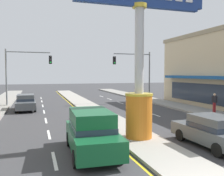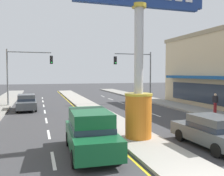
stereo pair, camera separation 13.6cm
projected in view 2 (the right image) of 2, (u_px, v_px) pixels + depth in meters
The scene contains 10 objects.
median_strip at pixel (92, 109), 23.84m from camera, with size 2.46×52.00×0.14m, color #A39E93.
sidewalk_right at pixel (185, 108), 24.62m from camera, with size 2.78×60.00×0.18m, color gray.
lane_markings at pixel (95, 112), 22.55m from camera, with size 9.20×52.00×0.01m.
district_sign at pixel (139, 64), 12.69m from camera, with size 7.51×1.47×8.44m.
traffic_light_left_side at pixel (25, 67), 26.47m from camera, with size 4.86×0.46×6.20m.
traffic_light_right_side at pixel (137, 68), 29.29m from camera, with size 4.86×0.46×6.20m.
sedan_far_right_lane at pixel (212, 131), 11.63m from camera, with size 1.93×4.35×1.53m.
suv_near_left_lane at pixel (91, 131), 10.74m from camera, with size 2.12×4.68×1.90m.
sedan_mid_left_lane at pixel (27, 102), 23.39m from camera, with size 1.95×4.36×1.53m.
pedestrian_near_kerb at pixel (215, 102), 20.38m from camera, with size 0.31×0.44×1.70m.
Camera 2 is at (-5.07, -5.21, 3.55)m, focal length 38.81 mm.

